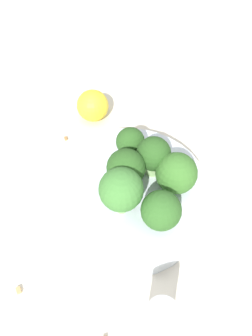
# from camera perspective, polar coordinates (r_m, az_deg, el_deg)

# --- Properties ---
(ground_plane) EXTENTS (3.00, 3.00, 0.00)m
(ground_plane) POSITION_cam_1_polar(r_m,az_deg,el_deg) (0.45, 0.00, -6.03)
(ground_plane) COLOR beige
(bowl) EXTENTS (0.21, 0.21, 0.04)m
(bowl) POSITION_cam_1_polar(r_m,az_deg,el_deg) (0.43, 0.00, -4.54)
(bowl) COLOR silver
(bowl) RESTS_ON ground_plane
(broccoli_floret_0) EXTENTS (0.05, 0.05, 0.06)m
(broccoli_floret_0) POSITION_cam_1_polar(r_m,az_deg,el_deg) (0.39, -0.33, -0.51)
(broccoli_floret_0) COLOR #84AD66
(broccoli_floret_0) RESTS_ON bowl
(broccoli_floret_1) EXTENTS (0.04, 0.04, 0.05)m
(broccoli_floret_1) POSITION_cam_1_polar(r_m,az_deg,el_deg) (0.43, 0.77, 4.52)
(broccoli_floret_1) COLOR #8EB770
(broccoli_floret_1) RESTS_ON bowl
(broccoli_floret_2) EXTENTS (0.05, 0.05, 0.07)m
(broccoli_floret_2) POSITION_cam_1_polar(r_m,az_deg,el_deg) (0.36, -0.84, -3.84)
(broccoli_floret_2) COLOR #8EB770
(broccoli_floret_2) RESTS_ON bowl
(broccoli_floret_3) EXTENTS (0.05, 0.05, 0.05)m
(broccoli_floret_3) POSITION_cam_1_polar(r_m,az_deg,el_deg) (0.40, 8.76, -0.94)
(broccoli_floret_3) COLOR #8EB770
(broccoli_floret_3) RESTS_ON bowl
(broccoli_floret_4) EXTENTS (0.04, 0.04, 0.06)m
(broccoli_floret_4) POSITION_cam_1_polar(r_m,az_deg,el_deg) (0.41, 4.81, 2.27)
(broccoli_floret_4) COLOR #8EB770
(broccoli_floret_4) RESTS_ON bowl
(broccoli_floret_5) EXTENTS (0.05, 0.05, 0.05)m
(broccoli_floret_5) POSITION_cam_1_polar(r_m,az_deg,el_deg) (0.37, 6.12, -7.40)
(broccoli_floret_5) COLOR #8EB770
(broccoli_floret_5) RESTS_ON bowl
(pepper_shaker) EXTENTS (0.03, 0.03, 0.06)m
(pepper_shaker) POSITION_cam_1_polar(r_m,az_deg,el_deg) (0.35, 6.01, -25.12)
(pepper_shaker) COLOR silver
(pepper_shaker) RESTS_ON ground_plane
(lemon_wedge) EXTENTS (0.05, 0.05, 0.05)m
(lemon_wedge) POSITION_cam_1_polar(r_m,az_deg,el_deg) (0.55, -5.82, 10.75)
(lemon_wedge) COLOR yellow
(lemon_wedge) RESTS_ON ground_plane
(almond_crumb_1) EXTENTS (0.01, 0.01, 0.01)m
(almond_crumb_1) POSITION_cam_1_polar(r_m,az_deg,el_deg) (0.54, -10.45, 5.21)
(almond_crumb_1) COLOR olive
(almond_crumb_1) RESTS_ON ground_plane
(almond_crumb_2) EXTENTS (0.01, 0.01, 0.01)m
(almond_crumb_2) POSITION_cam_1_polar(r_m,az_deg,el_deg) (0.41, -18.24, -19.47)
(almond_crumb_2) COLOR tan
(almond_crumb_2) RESTS_ON ground_plane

